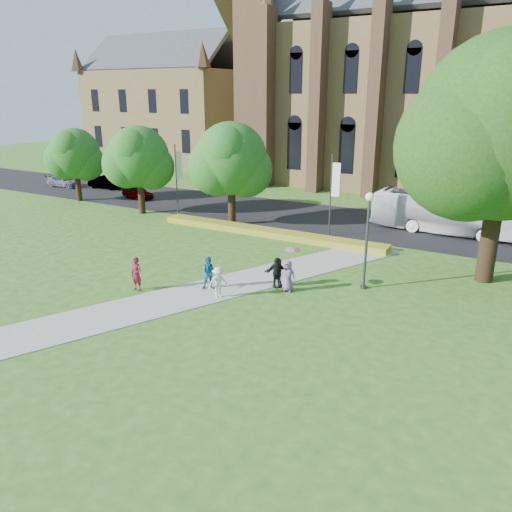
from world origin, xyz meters
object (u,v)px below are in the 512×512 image
Objects in this scene: streetlamp at (367,229)px; car_2 at (64,181)px; large_tree at (506,128)px; car_0 at (138,192)px; pedestrian_0 at (136,274)px; car_1 at (106,182)px; tour_coach at (446,213)px.

streetlamp is 1.23× the size of car_2.
car_0 is (-32.65, 7.50, -7.72)m from large_tree.
pedestrian_0 is (28.56, -19.25, 0.31)m from car_2.
car_2 is at bearing 169.28° from large_tree.
car_1 is at bearing -74.27° from car_2.
car_1 is (-33.93, 14.43, -2.60)m from streetlamp.
car_0 is at bearing 132.59° from pedestrian_0.
streetlamp reaches higher than car_2.
tour_coach is at bearing -95.08° from car_1.
large_tree is 3.20× the size of car_1.
tour_coach is (-3.76, 9.32, -6.83)m from large_tree.
pedestrian_0 is at bearing -148.55° from streetlamp.
large_tree reaches higher than pedestrian_0.
tour_coach is at bearing -74.89° from car_0.
car_1 is at bearing 81.75° from car_0.
car_1 is 5.22m from car_2.
car_0 is 2.03× the size of pedestrian_0.
car_1 is (-6.78, 2.44, 0.05)m from car_0.
streetlamp reaches higher than car_0.
car_1 is 0.97× the size of car_2.
streetlamp is 0.40× the size of large_tree.
tour_coach is 23.52m from pedestrian_0.
streetlamp is at bearing 175.20° from tour_coach.
pedestrian_0 is at bearing -126.04° from car_0.
large_tree is 20.60m from pedestrian_0.
car_2 is at bearing 102.84° from car_1.
car_0 is (-28.89, -1.82, -0.89)m from tour_coach.
car_0 is 0.89× the size of car_1.
pedestrian_0 reaches higher than car_1.
large_tree is 41.38m from car_1.
pedestrian_0 reaches higher than car_2.
streetlamp reaches higher than pedestrian_0.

